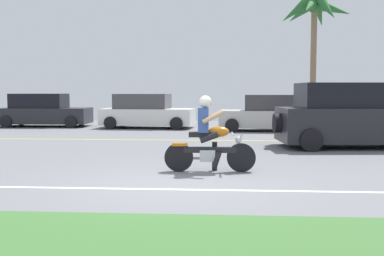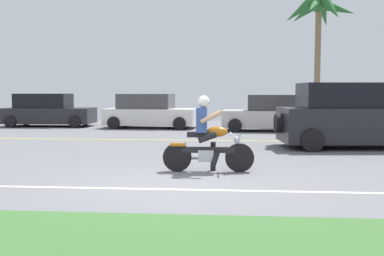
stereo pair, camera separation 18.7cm
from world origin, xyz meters
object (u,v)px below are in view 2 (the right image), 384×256
object	(u,v)px
motorcyclist	(208,140)
suv_nearby	(360,116)
parked_car_2	(271,114)
palm_tree_1	(318,14)
parked_car_1	(150,112)
parked_car_0	(48,111)

from	to	relation	value
motorcyclist	suv_nearby	size ratio (longest dim) A/B	0.38
motorcyclist	suv_nearby	distance (m)	6.21
parked_car_2	motorcyclist	bearing A→B (deg)	-102.18
palm_tree_1	parked_car_2	bearing A→B (deg)	-125.17
suv_nearby	motorcyclist	bearing A→B (deg)	-133.74
suv_nearby	parked_car_1	size ratio (longest dim) A/B	1.18
suv_nearby	parked_car_0	size ratio (longest dim) A/B	1.18
parked_car_0	parked_car_2	xyz separation A→B (m)	(10.42, -1.71, -0.02)
suv_nearby	palm_tree_1	size ratio (longest dim) A/B	0.77
motorcyclist	parked_car_0	world-z (taller)	motorcyclist
parked_car_0	parked_car_2	world-z (taller)	parked_car_0
parked_car_2	palm_tree_1	size ratio (longest dim) A/B	0.62
parked_car_1	parked_car_0	bearing A→B (deg)	173.98
motorcyclist	parked_car_0	distance (m)	14.40
motorcyclist	palm_tree_1	distance (m)	15.16
suv_nearby	parked_car_2	size ratio (longest dim) A/B	1.24
motorcyclist	suv_nearby	xyz separation A→B (m)	(4.29, 4.48, 0.26)
suv_nearby	parked_car_1	xyz separation A→B (m)	(-7.50, 6.80, -0.21)
suv_nearby	parked_car_0	distance (m)	14.52
parked_car_2	palm_tree_1	xyz separation A→B (m)	(2.48, 3.52, 4.71)
parked_car_0	suv_nearby	bearing A→B (deg)	-30.35
parked_car_2	parked_car_0	bearing A→B (deg)	170.67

